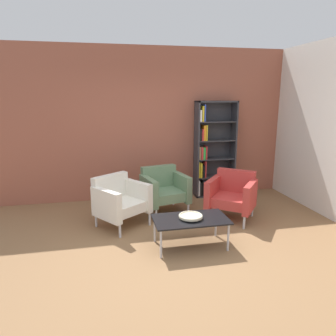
# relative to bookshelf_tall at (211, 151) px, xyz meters

# --- Properties ---
(ground_plane) EXTENTS (8.32, 8.32, 0.00)m
(ground_plane) POSITION_rel_bookshelf_tall_xyz_m (-1.29, -2.25, -0.92)
(ground_plane) COLOR olive
(brick_back_panel) EXTENTS (6.40, 0.12, 2.90)m
(brick_back_panel) POSITION_rel_bookshelf_tall_xyz_m (-1.29, 0.21, 0.53)
(brick_back_panel) COLOR #9E5642
(brick_back_panel) RESTS_ON ground_plane
(bookshelf_tall) EXTENTS (0.80, 0.30, 1.90)m
(bookshelf_tall) POSITION_rel_bookshelf_tall_xyz_m (0.00, 0.00, 0.00)
(bookshelf_tall) COLOR #333338
(bookshelf_tall) RESTS_ON ground_plane
(coffee_table_low) EXTENTS (1.00, 0.56, 0.40)m
(coffee_table_low) POSITION_rel_bookshelf_tall_xyz_m (-1.01, -2.07, -0.56)
(coffee_table_low) COLOR black
(coffee_table_low) RESTS_ON ground_plane
(decorative_bowl) EXTENTS (0.32, 0.32, 0.05)m
(decorative_bowl) POSITION_rel_bookshelf_tall_xyz_m (-1.01, -2.07, -0.49)
(decorative_bowl) COLOR beige
(decorative_bowl) RESTS_ON coffee_table_low
(armchair_spare_guest) EXTENTS (0.95, 0.94, 0.78)m
(armchair_spare_guest) POSITION_rel_bookshelf_tall_xyz_m (-0.06, -1.24, -0.51)
(armchair_spare_guest) COLOR #B73833
(armchair_spare_guest) RESTS_ON ground_plane
(armchair_by_bookshelf) EXTENTS (0.84, 0.80, 0.78)m
(armchair_by_bookshelf) POSITION_rel_bookshelf_tall_xyz_m (-1.10, -0.71, -0.51)
(armchair_by_bookshelf) COLOR slate
(armchair_by_bookshelf) RESTS_ON ground_plane
(armchair_corner_red) EXTENTS (0.95, 0.93, 0.78)m
(armchair_corner_red) POSITION_rel_bookshelf_tall_xyz_m (-1.89, -1.15, -0.51)
(armchair_corner_red) COLOR white
(armchair_corner_red) RESTS_ON ground_plane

